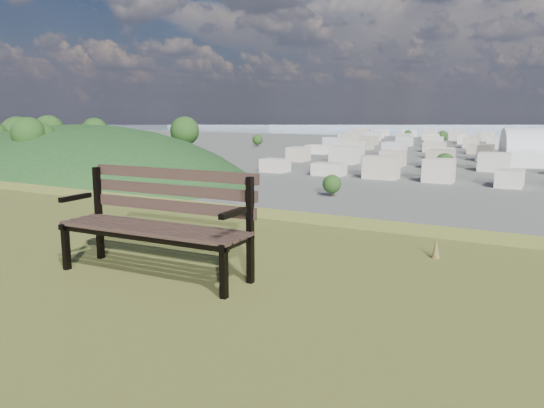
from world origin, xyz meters
The scene contains 4 objects.
park_bench centered at (0.48, 1.60, 25.49)m, with size 1.68×0.60×0.87m.
green_wooded_hill centered at (-162.16, 140.98, 0.12)m, with size 165.28×132.23×82.64m.
city_trees centered at (-26.39, 319.00, 4.83)m, with size 406.52×387.20×9.98m.
far_hills centered at (-60.92, 1402.93, 25.47)m, with size 2050.00×340.00×60.00m.
Camera 1 is at (3.39, -1.70, 26.35)m, focal length 35.00 mm.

